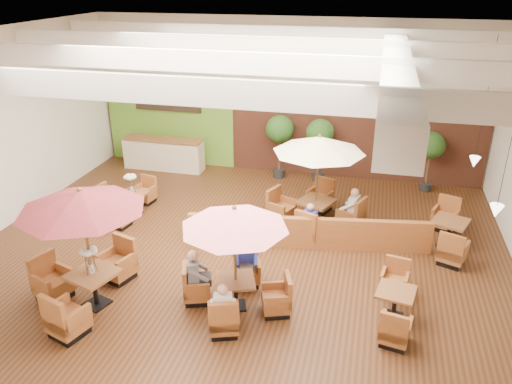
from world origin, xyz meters
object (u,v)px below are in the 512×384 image
(topiary_2, at_px, (431,148))
(table_5, at_px, (448,233))
(booth_divider, at_px, (308,233))
(table_4, at_px, (394,304))
(table_3, at_px, (126,200))
(topiary_0, at_px, (280,132))
(diner_3, at_px, (311,218))
(diner_0, at_px, (223,303))
(table_2, at_px, (318,165))
(table_0, at_px, (81,224))
(diner_2, at_px, (196,271))
(topiary_1, at_px, (320,135))
(diner_4, at_px, (352,205))
(diner_1, at_px, (246,257))
(table_1, at_px, (235,239))
(service_counter, at_px, (164,154))

(topiary_2, bearing_deg, table_5, -84.82)
(booth_divider, bearing_deg, table_4, -57.26)
(table_3, distance_m, topiary_0, 5.79)
(diner_3, bearing_deg, diner_0, -81.01)
(table_2, distance_m, table_5, 3.96)
(table_0, bearing_deg, diner_2, 34.39)
(topiary_1, bearing_deg, diner_4, -68.05)
(booth_divider, relative_size, diner_3, 8.82)
(table_4, distance_m, diner_1, 3.45)
(topiary_0, bearing_deg, diner_3, -68.30)
(topiary_2, distance_m, diner_3, 5.62)
(table_1, xyz_separation_m, table_3, (-4.56, 3.71, -1.27))
(diner_4, bearing_deg, diner_0, 172.56)
(topiary_2, relative_size, diner_3, 2.81)
(topiary_2, bearing_deg, diner_1, -123.30)
(table_3, xyz_separation_m, diner_3, (5.74, -0.44, 0.29))
(topiary_1, height_order, diner_1, topiary_1)
(diner_2, bearing_deg, diner_3, 127.70)
(table_4, height_order, diner_0, diner_0)
(table_1, xyz_separation_m, table_2, (1.18, 4.30, 0.17))
(table_4, relative_size, topiary_0, 1.03)
(table_3, xyz_separation_m, table_5, (9.39, 0.27, -0.07))
(table_1, distance_m, diner_0, 1.33)
(diner_1, xyz_separation_m, diner_3, (1.18, 2.36, -0.01))
(table_5, height_order, topiary_1, topiary_1)
(table_1, height_order, table_2, table_2)
(booth_divider, distance_m, diner_3, 0.43)
(table_1, height_order, topiary_1, table_1)
(table_1, relative_size, diner_1, 3.42)
(topiary_1, relative_size, diner_2, 2.67)
(diner_1, relative_size, diner_3, 1.03)
(diner_0, bearing_deg, table_1, 74.97)
(topiary_0, distance_m, diner_1, 6.93)
(booth_divider, distance_m, diner_1, 2.36)
(topiary_2, bearing_deg, diner_0, -117.41)
(table_1, xyz_separation_m, diner_0, (0.00, -0.91, -0.97))
(topiary_2, xyz_separation_m, diner_4, (-2.29, -3.45, -0.76))
(service_counter, xyz_separation_m, diner_0, (4.97, -8.45, 0.16))
(table_0, relative_size, table_2, 1.02)
(table_0, bearing_deg, table_3, 125.46)
(diner_0, bearing_deg, diner_1, 74.97)
(topiary_2, bearing_deg, table_4, -98.53)
(service_counter, bearing_deg, table_5, -19.94)
(diner_4, bearing_deg, table_2, 105.48)
(table_1, xyz_separation_m, topiary_2, (4.49, 7.74, -0.17))
(diner_3, bearing_deg, diner_4, 69.74)
(table_2, bearing_deg, booth_divider, -67.96)
(table_3, xyz_separation_m, diner_4, (6.76, 0.58, 0.33))
(diner_2, bearing_deg, table_5, 105.06)
(topiary_1, bearing_deg, table_5, -43.07)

